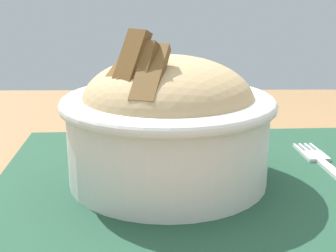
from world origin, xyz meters
The scene contains 4 objects.
table centered at (0.00, 0.00, 0.69)m, with size 1.05×0.77×0.77m.
placemat centered at (-0.03, -0.01, 0.77)m, with size 0.41×0.28×0.00m, color #1E422D.
bowl centered at (-0.08, -0.02, 0.83)m, with size 0.20×0.20×0.14m.
fork centered at (0.07, 0.01, 0.78)m, with size 0.03×0.13×0.00m.
Camera 1 is at (-0.08, -0.42, 0.94)m, focal length 50.87 mm.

